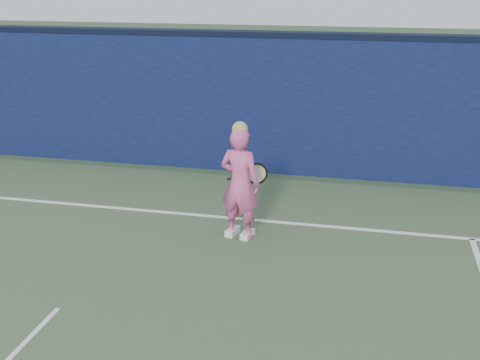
# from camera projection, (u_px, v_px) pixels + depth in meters

# --- Properties ---
(backstop_wall) EXTENTS (24.00, 0.40, 2.50)m
(backstop_wall) POSITION_uv_depth(u_px,v_px,m) (196.00, 103.00, 11.42)
(backstop_wall) COLOR #0D0E3A
(backstop_wall) RESTS_ON ground
(wall_cap) EXTENTS (24.00, 0.42, 0.10)m
(wall_cap) POSITION_uv_depth(u_px,v_px,m) (194.00, 33.00, 11.00)
(wall_cap) COLOR black
(wall_cap) RESTS_ON backstop_wall
(player) EXTENTS (0.66, 0.50, 1.69)m
(player) POSITION_uv_depth(u_px,v_px,m) (240.00, 183.00, 8.38)
(player) COLOR #DA5591
(player) RESTS_ON ground
(racket) EXTENTS (0.62, 0.15, 0.33)m
(racket) POSITION_uv_depth(u_px,v_px,m) (255.00, 174.00, 8.79)
(racket) COLOR black
(racket) RESTS_ON ground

